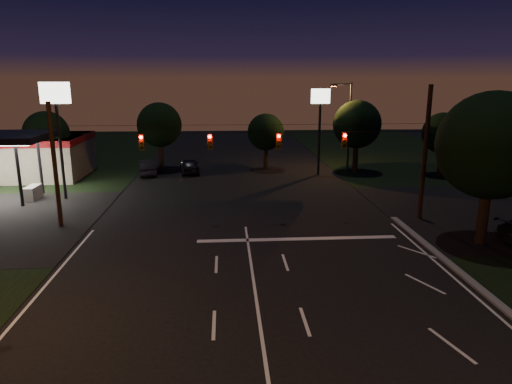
{
  "coord_description": "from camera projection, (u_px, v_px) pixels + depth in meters",
  "views": [
    {
      "loc": [
        -1.26,
        -14.12,
        9.38
      ],
      "look_at": [
        0.49,
        11.31,
        3.0
      ],
      "focal_mm": 32.0,
      "sensor_mm": 36.0,
      "label": 1
    }
  ],
  "objects": [
    {
      "name": "stop_bar",
      "position": [
        297.0,
        239.0,
        27.36
      ],
      "size": [
        12.0,
        0.5,
        0.01
      ],
      "primitive_type": "cube",
      "color": "silver",
      "rests_on": "ground"
    },
    {
      "name": "tree_far_c",
      "position": [
        266.0,
        132.0,
        47.32
      ],
      "size": [
        3.8,
        3.8,
        5.86
      ],
      "color": "black",
      "rests_on": "ground"
    },
    {
      "name": "utility_pole_left",
      "position": [
        61.0,
        226.0,
        29.75
      ],
      "size": [
        0.28,
        0.28,
        8.0
      ],
      "primitive_type": "cylinder",
      "color": "black",
      "rests_on": "ground"
    },
    {
      "name": "gas_station",
      "position": [
        8.0,
        154.0,
        43.4
      ],
      "size": [
        14.2,
        16.1,
        5.25
      ],
      "color": "gray",
      "rests_on": "ground"
    },
    {
      "name": "signal_span",
      "position": [
        244.0,
        140.0,
        29.17
      ],
      "size": [
        24.0,
        0.4,
        1.56
      ],
      "color": "black",
      "rests_on": "ground"
    },
    {
      "name": "tree_far_b",
      "position": [
        160.0,
        125.0,
        47.41
      ],
      "size": [
        4.6,
        4.6,
        6.98
      ],
      "color": "black",
      "rests_on": "ground"
    },
    {
      "name": "tree_far_d",
      "position": [
        357.0,
        125.0,
        45.79
      ],
      "size": [
        4.8,
        4.8,
        7.3
      ],
      "color": "black",
      "rests_on": "ground"
    },
    {
      "name": "pole_sign_right",
      "position": [
        320.0,
        112.0,
        44.08
      ],
      "size": [
        1.8,
        0.3,
        8.4
      ],
      "color": "black",
      "rests_on": "ground"
    },
    {
      "name": "ground",
      "position": [
        264.0,
        353.0,
        16.03
      ],
      "size": [
        140.0,
        140.0,
        0.0
      ],
      "primitive_type": "plane",
      "color": "black",
      "rests_on": "ground"
    },
    {
      "name": "pole_sign_left_near",
      "position": [
        57.0,
        111.0,
        34.69
      ],
      "size": [
        2.2,
        0.3,
        9.1
      ],
      "color": "black",
      "rests_on": "ground"
    },
    {
      "name": "tree_far_a",
      "position": [
        47.0,
        134.0,
        42.94
      ],
      "size": [
        4.2,
        4.2,
        6.42
      ],
      "color": "black",
      "rests_on": "ground"
    },
    {
      "name": "utility_pole_right",
      "position": [
        419.0,
        219.0,
        31.34
      ],
      "size": [
        0.3,
        0.3,
        9.0
      ],
      "primitive_type": "cylinder",
      "color": "black",
      "rests_on": "ground"
    },
    {
      "name": "car_oncoming_a",
      "position": [
        190.0,
        166.0,
        46.17
      ],
      "size": [
        2.39,
        4.67,
        1.52
      ],
      "primitive_type": "imported",
      "rotation": [
        0.0,
        0.0,
        3.28
      ],
      "color": "black",
      "rests_on": "ground"
    },
    {
      "name": "tree_far_e",
      "position": [
        443.0,
        134.0,
        44.53
      ],
      "size": [
        4.0,
        4.0,
        6.18
      ],
      "color": "black",
      "rests_on": "ground"
    },
    {
      "name": "street_light_right_far",
      "position": [
        347.0,
        120.0,
        46.47
      ],
      "size": [
        2.2,
        0.35,
        9.0
      ],
      "color": "black",
      "rests_on": "ground"
    },
    {
      "name": "tree_right_near",
      "position": [
        490.0,
        147.0,
        25.39
      ],
      "size": [
        6.0,
        6.0,
        8.76
      ],
      "color": "black",
      "rests_on": "ground"
    },
    {
      "name": "car_oncoming_b",
      "position": [
        147.0,
        167.0,
        45.45
      ],
      "size": [
        2.45,
        4.67,
        1.46
      ],
      "primitive_type": "imported",
      "rotation": [
        0.0,
        0.0,
        3.35
      ],
      "color": "black",
      "rests_on": "ground"
    }
  ]
}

